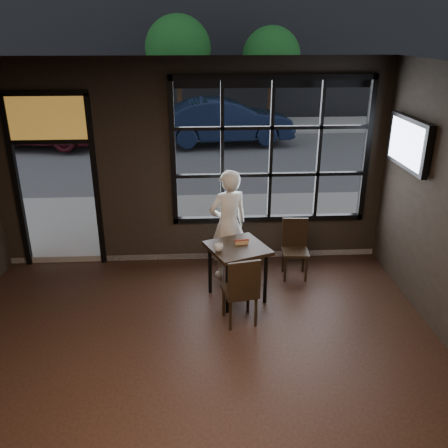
{
  "coord_description": "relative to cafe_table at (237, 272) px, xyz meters",
  "views": [
    {
      "loc": [
        0.06,
        -3.59,
        3.53
      ],
      "look_at": [
        0.4,
        2.2,
        1.15
      ],
      "focal_mm": 38.0,
      "sensor_mm": 36.0,
      "label": 1
    }
  ],
  "objects": [
    {
      "name": "chair_window",
      "position": [
        0.93,
        0.57,
        0.05
      ],
      "size": [
        0.42,
        0.42,
        0.9
      ],
      "primitive_type": "cube",
      "rotation": [
        0.0,
        0.0,
        -0.07
      ],
      "color": "black",
      "rests_on": "floor"
    },
    {
      "name": "man",
      "position": [
        -0.08,
        0.68,
        0.44
      ],
      "size": [
        0.72,
        0.6,
        1.69
      ],
      "primitive_type": "imported",
      "rotation": [
        0.0,
        0.0,
        3.52
      ],
      "color": "white",
      "rests_on": "floor"
    },
    {
      "name": "cafe_table",
      "position": [
        0.0,
        0.0,
        0.0
      ],
      "size": [
        0.96,
        0.96,
        0.8
      ],
      "primitive_type": "cube",
      "rotation": [
        0.0,
        0.0,
        0.38
      ],
      "color": "black",
      "rests_on": "floor"
    },
    {
      "name": "tv",
      "position": [
        2.34,
        0.35,
        1.71
      ],
      "size": [
        0.13,
        1.17,
        0.68
      ],
      "primitive_type": "cube",
      "color": "black",
      "rests_on": "wall_right"
    },
    {
      "name": "chair_near",
      "position": [
        -0.02,
        -0.59,
        0.08
      ],
      "size": [
        0.49,
        0.49,
        0.96
      ],
      "primitive_type": "cube",
      "rotation": [
        0.0,
        0.0,
        3.34
      ],
      "color": "black",
      "rests_on": "floor"
    },
    {
      "name": "tree_left",
      "position": [
        -1.12,
        12.55,
        2.47
      ],
      "size": [
        2.39,
        2.39,
        4.08
      ],
      "color": "#332114",
      "rests_on": "street_asphalt"
    },
    {
      "name": "cup",
      "position": [
        -0.26,
        -0.13,
        0.44
      ],
      "size": [
        0.15,
        0.15,
        0.1
      ],
      "primitive_type": "imported",
      "rotation": [
        0.0,
        0.0,
        0.27
      ],
      "color": "silver",
      "rests_on": "cafe_table"
    },
    {
      "name": "hotdog",
      "position": [
        0.06,
        0.08,
        0.43
      ],
      "size": [
        0.21,
        0.11,
        0.06
      ],
      "primitive_type": null,
      "rotation": [
        0.0,
        0.0,
        0.16
      ],
      "color": "tan",
      "rests_on": "cafe_table"
    },
    {
      "name": "tree_right",
      "position": [
        2.33,
        12.75,
        2.2
      ],
      "size": [
        2.17,
        2.17,
        3.7
      ],
      "color": "#332114",
      "rests_on": "street_asphalt"
    },
    {
      "name": "floor",
      "position": [
        -0.59,
        -2.24,
        -0.41
      ],
      "size": [
        6.0,
        7.0,
        0.02
      ],
      "primitive_type": "cube",
      "color": "black",
      "rests_on": "ground"
    },
    {
      "name": "ceiling",
      "position": [
        -0.59,
        -2.24,
        2.81
      ],
      "size": [
        6.0,
        7.0,
        0.02
      ],
      "primitive_type": "cube",
      "color": "black",
      "rests_on": "ground"
    },
    {
      "name": "window_frame",
      "position": [
        0.61,
        1.26,
        1.4
      ],
      "size": [
        3.06,
        0.12,
        2.28
      ],
      "primitive_type": "cube",
      "color": "black",
      "rests_on": "ground"
    },
    {
      "name": "navy_car",
      "position": [
        0.4,
        9.53,
        0.41
      ],
      "size": [
        4.47,
        1.99,
        1.42
      ],
      "primitive_type": "imported",
      "rotation": [
        0.0,
        0.0,
        1.68
      ],
      "color": "black",
      "rests_on": "street_asphalt"
    },
    {
      "name": "stained_transom",
      "position": [
        -2.69,
        1.26,
        1.95
      ],
      "size": [
        1.2,
        0.06,
        0.7
      ],
      "primitive_type": "cube",
      "color": "orange",
      "rests_on": "ground"
    },
    {
      "name": "maroon_car",
      "position": [
        -5.85,
        9.63,
        0.51
      ],
      "size": [
        5.0,
        2.73,
        1.61
      ],
      "primitive_type": "imported",
      "rotation": [
        0.0,
        0.0,
        1.39
      ],
      "color": "#52151B",
      "rests_on": "street_asphalt"
    },
    {
      "name": "street_asphalt",
      "position": [
        -0.59,
        21.76,
        -0.42
      ],
      "size": [
        60.0,
        41.0,
        0.04
      ],
      "primitive_type": "cube",
      "color": "#545456",
      "rests_on": "ground"
    }
  ]
}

